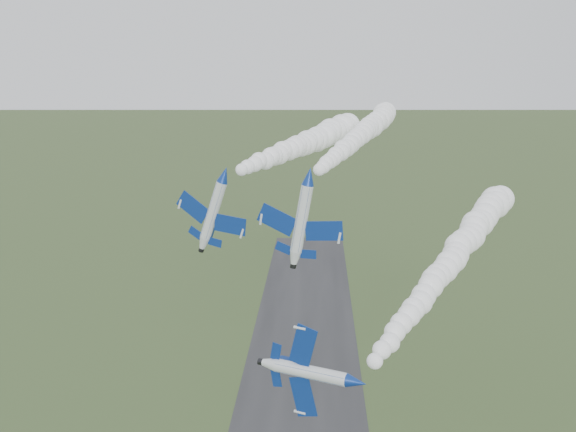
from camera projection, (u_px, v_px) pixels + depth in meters
The scene contains 6 objects.
jet_lead at pixel (357, 383), 65.03m from camera, with size 7.07×11.80×10.25m.
smoke_trail_jet_lead at pixel (454, 256), 98.92m from camera, with size 5.55×74.65×5.55m, color white, non-canonical shape.
jet_pair_left at pixel (224, 175), 86.76m from camera, with size 10.46×12.81×4.33m.
smoke_trail_jet_pair_left at pixel (306, 143), 116.62m from camera, with size 5.56×60.14×5.56m, color white, non-canonical shape.
jet_pair_right at pixel (309, 176), 85.97m from camera, with size 12.13×14.42×3.94m.
smoke_trail_jet_pair_right at pixel (360, 135), 118.16m from camera, with size 4.77×62.05×4.77m, color white, non-canonical shape.
Camera 1 is at (2.87, -67.47, 60.13)m, focal length 40.00 mm.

